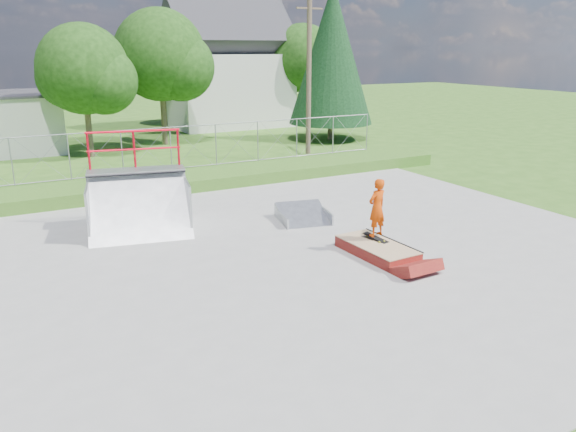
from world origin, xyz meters
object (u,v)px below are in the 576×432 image
(grind_box, at_px, (377,250))
(skater, at_px, (377,210))
(flat_bank_ramp, at_px, (304,215))
(quarter_pipe, at_px, (138,185))

(grind_box, height_order, skater, skater)
(skater, bearing_deg, flat_bank_ramp, -95.41)
(quarter_pipe, relative_size, flat_bank_ramp, 1.81)
(quarter_pipe, height_order, flat_bank_ramp, quarter_pipe)
(quarter_pipe, distance_m, skater, 7.11)
(flat_bank_ramp, height_order, skater, skater)
(quarter_pipe, relative_size, skater, 1.85)
(grind_box, relative_size, flat_bank_ramp, 1.47)
(grind_box, bearing_deg, quarter_pipe, 132.81)
(grind_box, height_order, quarter_pipe, quarter_pipe)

